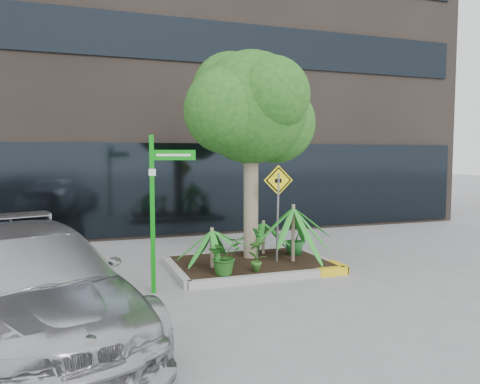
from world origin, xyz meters
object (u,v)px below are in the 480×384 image
object	(u,v)px
tree	(251,108)
cattle_sign	(278,197)
street_sign_post	(155,196)
parked_car	(30,285)

from	to	relation	value
tree	cattle_sign	world-z (taller)	tree
street_sign_post	cattle_sign	bearing A→B (deg)	23.25
tree	cattle_sign	bearing A→B (deg)	-60.74
tree	parked_car	bearing A→B (deg)	-144.03
parked_car	street_sign_post	world-z (taller)	street_sign_post
parked_car	cattle_sign	distance (m)	5.14
street_sign_post	parked_car	bearing A→B (deg)	-132.18
tree	street_sign_post	world-z (taller)	tree
street_sign_post	tree	bearing A→B (deg)	38.82
parked_car	cattle_sign	bearing A→B (deg)	10.30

